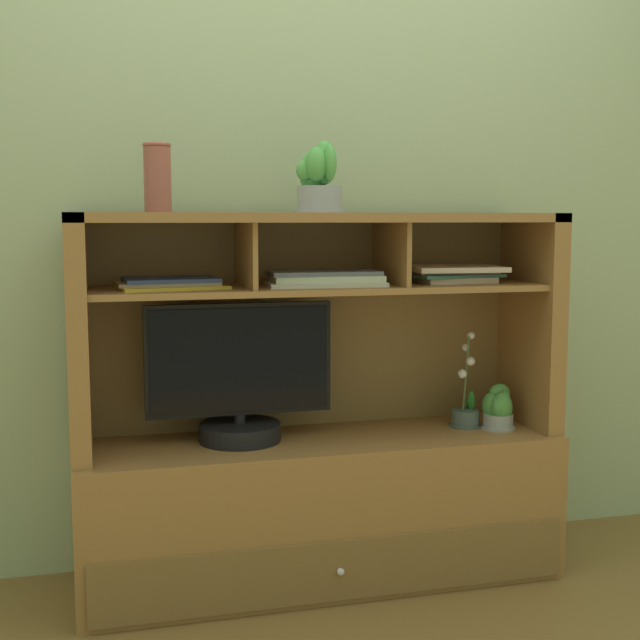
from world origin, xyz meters
The scene contains 11 objects.
floor_plane centered at (0.00, 0.00, -0.01)m, with size 6.00×6.00×0.02m, color brown.
back_wall centered at (0.00, 0.26, 1.40)m, with size 6.00×0.02×2.80m, color #9BAF82.
media_console centered at (0.00, 0.01, 0.38)m, with size 1.59×0.49×1.22m.
tv_monitor centered at (-0.27, 0.02, 0.67)m, with size 0.61×0.27×0.45m.
potted_orchid centered at (0.53, 0.01, 0.54)m, with size 0.11×0.11×0.33m.
potted_fern centered at (0.62, -0.05, 0.55)m, with size 0.12×0.12×0.15m.
magazine_stack_left centered at (-0.48, 0.02, 1.00)m, with size 0.36×0.29×0.03m.
magazine_stack_centre centered at (0.01, -0.02, 1.01)m, with size 0.39×0.21×0.05m.
magazine_stack_right centered at (0.47, 0.02, 1.02)m, with size 0.33×0.28×0.06m.
potted_succulent centered at (0.00, 0.01, 1.33)m, with size 0.17×0.17×0.23m.
ceramic_vase centered at (-0.52, -0.01, 1.33)m, with size 0.09×0.09×0.21m.
Camera 1 is at (-0.71, -2.67, 1.21)m, focal length 47.81 mm.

